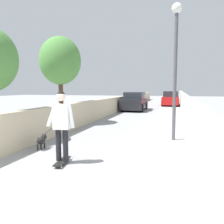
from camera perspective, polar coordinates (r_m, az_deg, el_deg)
name	(u,v)px	position (r m, az deg, el deg)	size (l,w,h in m)	color
ground_plane	(148,113)	(17.50, 8.89, -0.29)	(80.00, 80.00, 0.00)	gray
wall_left	(108,107)	(16.01, -0.98, 1.32)	(48.00, 0.30, 1.17)	tan
fence_right	(184,106)	(15.33, 17.44, 1.37)	(48.00, 0.30, 1.45)	silver
tree_left_mid	(60,61)	(12.32, -12.65, 12.13)	(2.10, 2.10, 4.47)	#473523
lamp_post	(176,49)	(8.60, 15.45, 14.74)	(0.36, 0.36, 4.75)	#4C4C51
skateboard	(62,161)	(5.94, -12.14, -11.76)	(0.82, 0.31, 0.08)	black
person_skateboarder	(61,120)	(5.72, -12.36, -2.03)	(0.27, 0.72, 1.71)	black
dog	(42,140)	(7.40, -16.98, -6.70)	(1.36, 1.41, 1.06)	black
car_near	(135,102)	(19.58, 5.60, 2.50)	(4.10, 1.80, 1.54)	black
car_far	(171,99)	(25.92, 14.26, 3.16)	(4.32, 1.80, 1.54)	#B71414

